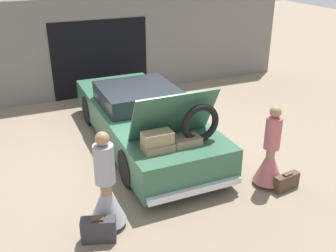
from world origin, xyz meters
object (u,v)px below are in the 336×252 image
Objects in this scene: suitcase_beside_left_person at (99,230)px; car at (143,119)px; suitcase_beside_right_person at (286,182)px; person_left at (106,194)px; person_right at (270,158)px.

car is at bearing 57.88° from suitcase_beside_left_person.
car is 9.63× the size of suitcase_beside_right_person.
person_left is at bearing 174.42° from suitcase_beside_right_person.
suitcase_beside_right_person is (0.21, -0.27, -0.40)m from person_right.
car is 3.31m from suitcase_beside_right_person.
car is 2.90m from person_left.
person_right reaches higher than suitcase_beside_left_person.
person_left is 2.96× the size of suitcase_beside_left_person.
suitcase_beside_left_person is 3.47m from suitcase_beside_right_person.
person_right is at bearing -58.97° from car.
suitcase_beside_left_person is at bearing -47.25° from person_left.
suitcase_beside_left_person is at bearing -122.12° from car.
person_right is (1.51, -2.52, -0.03)m from car.
car is at bearing 44.79° from person_right.
suitcase_beside_right_person is (3.47, -0.01, -0.04)m from suitcase_beside_left_person.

